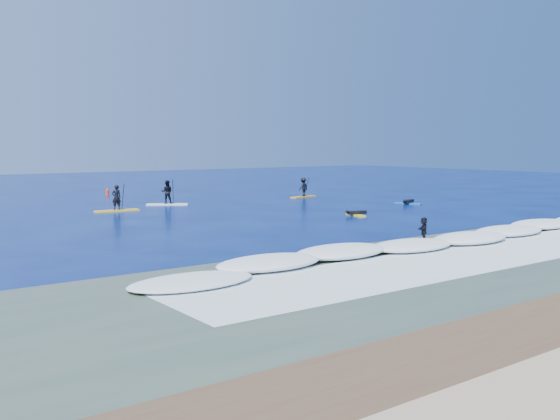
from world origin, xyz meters
TOP-DOWN VIEW (x-y plane):
  - ground at (0.00, 0.00)m, footprint 160.00×160.00m
  - shallow_water at (0.00, -14.00)m, footprint 90.00×13.00m
  - breaking_wave at (0.00, -10.00)m, footprint 40.00×6.00m
  - whitewater at (0.00, -13.00)m, footprint 34.00×5.00m
  - sup_paddler_left at (-7.70, 14.49)m, footprint 3.30×1.01m
  - sup_paddler_center at (-2.46, 16.76)m, footprint 3.28×2.45m
  - sup_paddler_right at (11.19, 15.92)m, footprint 3.14×1.40m
  - prone_paddler_near at (4.64, 1.84)m, footprint 1.57×2.06m
  - prone_paddler_far at (14.03, 5.46)m, footprint 1.73×2.30m
  - wave_surfer at (-1.69, -9.64)m, footprint 1.75×1.19m
  - marker_buoy at (-2.77, 29.13)m, footprint 0.32×0.32m

SIDE VIEW (x-z plane):
  - ground at x=0.00m, z-range 0.00..0.00m
  - breaking_wave at x=0.00m, z-range -0.15..0.15m
  - whitewater at x=0.00m, z-range -0.01..0.01m
  - shallow_water at x=0.00m, z-range 0.00..0.01m
  - prone_paddler_near at x=4.64m, z-range -0.07..0.35m
  - prone_paddler_far at x=14.03m, z-range -0.08..0.39m
  - marker_buoy at x=-2.77m, z-range -0.05..0.71m
  - sup_paddler_left at x=-7.70m, z-range -0.43..1.85m
  - wave_surfer at x=-1.69m, z-range 0.10..1.35m
  - sup_paddler_right at x=11.19m, z-range -0.24..1.90m
  - sup_paddler_center at x=-2.46m, z-range -0.30..2.05m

